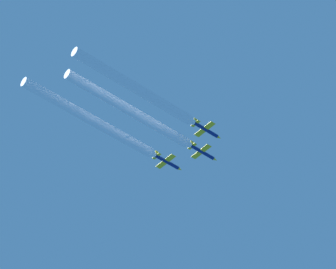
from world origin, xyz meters
TOP-DOWN VIEW (x-y plane):
  - jet_lead at (-0.36, 7.08)m, footprint 8.13×11.84m
  - jet_left_wingman at (-9.98, 0.07)m, footprint 8.13×11.84m
  - jet_right_wingman at (9.45, -0.16)m, footprint 8.13×11.84m
  - smoke_trail_lead at (-0.36, -23.10)m, footprint 3.24×49.55m
  - smoke_trail_left_wingman at (-9.98, -31.11)m, footprint 3.24×51.53m
  - smoke_trail_right_wingman at (9.45, -28.94)m, footprint 3.24×46.72m

SIDE VIEW (x-z plane):
  - smoke_trail_left_wingman at x=-9.98m, z-range 222.26..225.50m
  - jet_left_wingman at x=-9.98m, z-range 222.49..225.33m
  - smoke_trail_right_wingman at x=9.45m, z-range 222.66..225.91m
  - jet_right_wingman at x=9.45m, z-range 222.89..225.74m
  - smoke_trail_lead at x=-0.36m, z-range 224.06..227.31m
  - jet_lead at x=-0.36m, z-range 224.29..227.13m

